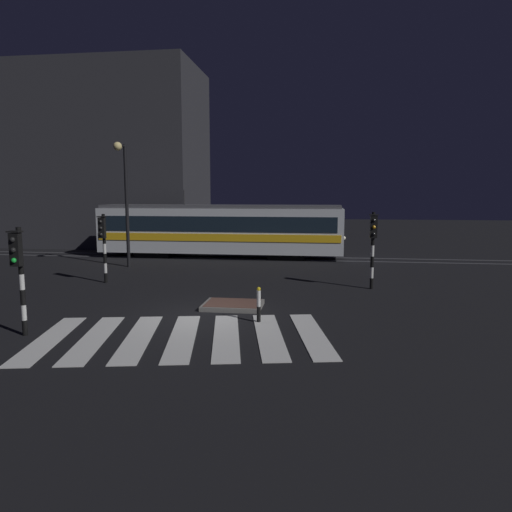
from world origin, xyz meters
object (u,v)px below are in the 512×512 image
Objects in this scene: traffic_light_corner_far_left at (103,238)px; street_lamp_trackside_left at (124,189)px; tram at (220,229)px; bollard_island_edge at (259,305)px; traffic_light_corner_far_right at (373,239)px; traffic_light_corner_near_left at (19,265)px.

traffic_light_corner_far_left is 5.02m from street_lamp_trackside_left.
bollard_island_edge is at bearing -73.50° from tram.
street_lamp_trackside_left reaches higher than traffic_light_corner_far_left.
tram is (-8.30, 8.91, -0.36)m from traffic_light_corner_far_right.
traffic_light_corner_far_right is at bearing 55.09° from bollard_island_edge.
tram is 13.65× the size of bollard_island_edge.
traffic_light_corner_near_left is 17.04m from tram.
traffic_light_corner_near_left reaches higher than bollard_island_edge.
street_lamp_trackside_left is at bearing 130.38° from bollard_island_edge.
traffic_light_corner_far_left is 9.67m from tram.
traffic_light_corner_near_left is 0.99× the size of traffic_light_corner_far_left.
street_lamp_trackside_left is at bearing 161.11° from traffic_light_corner_far_right.
street_lamp_trackside_left is at bearing 99.95° from traffic_light_corner_near_left.
bollard_island_edge is at bearing -124.91° from traffic_light_corner_far_right.
traffic_light_corner_far_left reaches higher than bollard_island_edge.
traffic_light_corner_near_left is at bearing -80.58° from traffic_light_corner_far_left.
traffic_light_corner_near_left is at bearing -142.07° from traffic_light_corner_far_right.
traffic_light_corner_far_left is 0.47× the size of street_lamp_trackside_left.
traffic_light_corner_near_left is 2.74× the size of bollard_island_edge.
traffic_light_corner_far_right is 0.49× the size of street_lamp_trackside_left.
traffic_light_corner_far_right is 1.05× the size of traffic_light_corner_near_left.
traffic_light_corner_far_left is 0.20× the size of tram.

